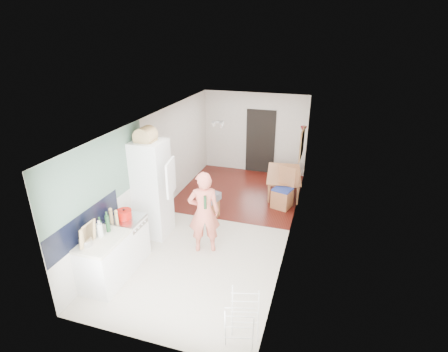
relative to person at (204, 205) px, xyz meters
The scene contains 32 objects.
room_shell 1.08m from the person, 90.53° to the left, with size 3.20×7.00×2.50m, color silver, non-canonical shape.
floor 1.48m from the person, 90.53° to the left, with size 3.20×7.00×0.01m, color beige.
wood_floor_overlay 3.08m from the person, 90.19° to the left, with size 3.20×3.30×0.01m, color #581710.
sage_wall_panel 2.03m from the person, 149.56° to the right, with size 0.02×3.00×1.30m, color slate.
tile_splashback 2.19m from the person, 136.94° to the right, with size 0.02×1.90×0.50m, color black.
doorway_recess 4.54m from the person, 87.60° to the left, with size 0.90×0.04×2.00m, color black.
base_cabinet 2.07m from the person, 131.31° to the right, with size 0.60×0.90×0.86m, color white.
worktop 1.99m from the person, 131.31° to the right, with size 0.62×0.92×0.06m, color beige.
range_cooker 1.61m from the person, 150.53° to the right, with size 0.60×0.60×0.88m, color white.
cooker_top 1.51m from the person, 150.53° to the right, with size 0.60×0.60×0.04m, color #B7B7B9.
fridge_housing 1.31m from the person, 167.67° to the left, with size 0.66×0.66×2.15m, color white.
fridge_door 0.85m from the person, behind, with size 0.56×0.04×0.70m, color white.
fridge_interior 1.14m from the person, 163.91° to the left, with size 0.02×0.52×0.66m, color white.
pinboard 3.39m from the person, 62.05° to the left, with size 0.03×0.90×0.70m, color tan.
pinboard_frame 3.38m from the person, 62.28° to the left, with size 0.01×0.94×0.74m, color #A3673C.
wall_sconce 3.99m from the person, 67.03° to the left, with size 0.18×0.18×0.16m, color maroon.
person is the anchor object (origin of this frame).
dining_table 3.54m from the person, 70.16° to the left, with size 1.37×0.76×0.48m, color #A3673C.
dining_chair 2.69m from the person, 61.91° to the left, with size 0.44×0.44×1.05m, color #A3673C, non-canonical shape.
stool 1.56m from the person, 104.69° to the left, with size 0.35×0.35×0.45m, color #A3673C, non-canonical shape.
grey_drape 1.44m from the person, 104.75° to the left, with size 0.41×0.41×0.18m, color gray.
drying_rack 2.52m from the person, 57.12° to the right, with size 0.41×0.37×0.81m, color white, non-canonical shape.
bread_bin 1.82m from the person, 168.65° to the left, with size 0.40×0.38×0.21m, color tan, non-canonical shape.
red_casserole 1.52m from the person, 151.04° to the right, with size 0.28×0.28×0.17m, color #BE1009.
steel_pan 2.25m from the person, 130.37° to the right, with size 0.22×0.22×0.11m, color #B7B7B9.
held_bottle 0.23m from the person, 59.11° to the right, with size 0.06×0.06×0.27m, color #1B4021.
bottle_a 1.82m from the person, 137.35° to the right, with size 0.07×0.07×0.31m, color #1B4021.
bottle_b 1.95m from the person, 136.15° to the right, with size 0.06×0.06×0.27m, color #1B4021.
bottle_c 1.97m from the person, 134.35° to the right, with size 0.10×0.10×0.25m, color silver.
pepper_mill_front 1.75m from the person, 146.66° to the right, with size 0.07×0.07×0.24m, color tan.
pepper_mill_back 1.65m from the person, 144.51° to the right, with size 0.06×0.06×0.23m, color tan.
chopping_boards 2.20m from the person, 129.52° to the right, with size 0.04×0.31×0.42m, color tan, non-canonical shape.
Camera 1 is at (2.20, -6.77, 4.24)m, focal length 28.00 mm.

